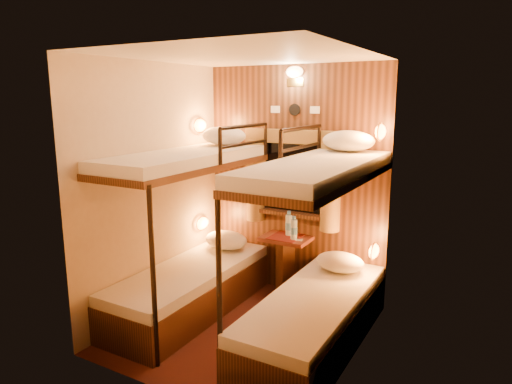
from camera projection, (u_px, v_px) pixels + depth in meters
The scene contains 22 objects.
floor at pixel (244, 329), 4.15m from camera, with size 2.10×2.10×0.00m, color #38120F.
ceiling at pixel (243, 56), 3.66m from camera, with size 2.10×2.10×0.00m, color silver.
wall_back at pixel (295, 182), 4.80m from camera, with size 2.40×2.40×0.00m, color #C6B293.
wall_front at pixel (162, 232), 3.01m from camera, with size 2.40×2.40×0.00m, color #C6B293.
wall_left at pixel (155, 190), 4.39m from camera, with size 2.40×2.40×0.00m, color #C6B293.
wall_right at pixel (357, 215), 3.43m from camera, with size 2.40×2.40×0.00m, color #C6B293.
back_panel at pixel (294, 182), 4.79m from camera, with size 2.00×0.03×2.40m, color black.
bunk_left at pixel (190, 257), 4.41m from camera, with size 0.72×1.90×1.82m.
bunk_right at pixel (315, 283), 3.78m from camera, with size 0.72×1.90×1.82m.
window at pixel (293, 184), 4.77m from camera, with size 1.00×0.12×0.79m.
curtains at pixel (292, 177), 4.72m from camera, with size 1.10×0.22×1.00m.
back_fixtures at pixel (295, 80), 4.55m from camera, with size 0.54×0.09×0.48m.
reading_lamps at pixel (280, 183), 4.50m from camera, with size 2.00×0.20×1.25m.
table at pixel (286, 258), 4.79m from camera, with size 0.50×0.34×0.66m.
bottle_left at pixel (289, 225), 4.77m from camera, with size 0.08×0.08×0.26m.
bottle_right at pixel (294, 229), 4.63m from camera, with size 0.07×0.07×0.24m.
sachet_a at pixel (299, 240), 4.63m from camera, with size 0.07×0.06×0.01m, color silver.
sachet_b at pixel (290, 235), 4.79m from camera, with size 0.07×0.05×0.00m, color silver.
pillow_lower_left at pixel (226, 240), 4.95m from camera, with size 0.49×0.35×0.19m, color white.
pillow_lower_right at pixel (340, 262), 4.30m from camera, with size 0.46×0.33×0.18m, color white.
pillow_upper_left at pixel (224, 136), 4.71m from camera, with size 0.49×0.35×0.19m, color white.
pillow_upper_right at pixel (348, 141), 4.17m from camera, with size 0.49×0.35×0.19m, color white.
Camera 1 is at (1.97, -3.27, 2.07)m, focal length 32.00 mm.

